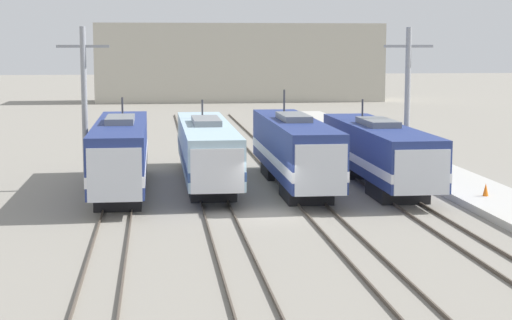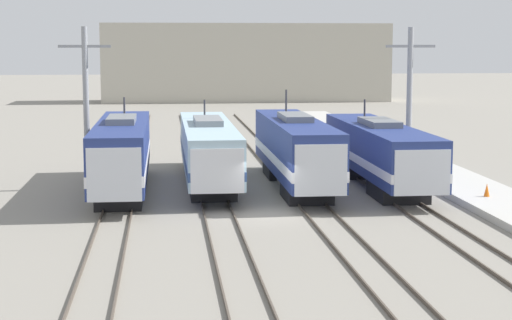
% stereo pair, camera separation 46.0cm
% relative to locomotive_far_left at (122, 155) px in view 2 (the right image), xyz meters
% --- Properties ---
extents(ground_plane, '(400.00, 400.00, 0.00)m').
position_rel_locomotive_far_left_xyz_m(ground_plane, '(7.45, -6.87, -2.22)').
color(ground_plane, gray).
extents(rail_pair_far_left, '(1.50, 120.00, 0.15)m').
position_rel_locomotive_far_left_xyz_m(rail_pair_far_left, '(0.00, -6.87, -2.14)').
color(rail_pair_far_left, '#4C4238').
rests_on(rail_pair_far_left, ground_plane).
extents(rail_pair_center_left, '(1.51, 120.00, 0.15)m').
position_rel_locomotive_far_left_xyz_m(rail_pair_center_left, '(4.97, -6.87, -2.14)').
color(rail_pair_center_left, '#4C4238').
rests_on(rail_pair_center_left, ground_plane).
extents(rail_pair_center_right, '(1.51, 120.00, 0.15)m').
position_rel_locomotive_far_left_xyz_m(rail_pair_center_right, '(9.93, -6.87, -2.14)').
color(rail_pair_center_right, '#4C4238').
rests_on(rail_pair_center_right, ground_plane).
extents(rail_pair_far_right, '(1.50, 120.00, 0.15)m').
position_rel_locomotive_far_left_xyz_m(rail_pair_far_right, '(14.90, -6.87, -2.14)').
color(rail_pair_far_right, '#4C4238').
rests_on(rail_pair_far_right, ground_plane).
extents(locomotive_far_left, '(2.83, 16.39, 5.16)m').
position_rel_locomotive_far_left_xyz_m(locomotive_far_left, '(0.00, 0.00, 0.00)').
color(locomotive_far_left, black).
rests_on(locomotive_far_left, ground_plane).
extents(locomotive_center_left, '(2.95, 18.21, 4.79)m').
position_rel_locomotive_far_left_xyz_m(locomotive_center_left, '(4.97, 2.70, -0.17)').
color(locomotive_center_left, '#232326').
rests_on(locomotive_center_left, ground_plane).
extents(locomotive_center_right, '(2.86, 16.76, 5.52)m').
position_rel_locomotive_far_left_xyz_m(locomotive_center_right, '(9.93, 0.73, -0.01)').
color(locomotive_center_right, black).
rests_on(locomotive_center_right, ground_plane).
extents(locomotive_far_right, '(3.09, 17.16, 4.89)m').
position_rel_locomotive_far_left_xyz_m(locomotive_far_right, '(14.90, 0.52, -0.17)').
color(locomotive_far_right, black).
rests_on(locomotive_far_right, ground_plane).
extents(catenary_tower_left, '(2.96, 0.33, 9.32)m').
position_rel_locomotive_far_left_xyz_m(catenary_tower_left, '(-2.06, 1.86, 2.68)').
color(catenary_tower_left, gray).
rests_on(catenary_tower_left, ground_plane).
extents(catenary_tower_right, '(2.96, 0.33, 9.32)m').
position_rel_locomotive_far_left_xyz_m(catenary_tower_right, '(16.91, 1.86, 2.68)').
color(catenary_tower_right, gray).
rests_on(catenary_tower_right, ground_plane).
extents(platform, '(4.00, 120.00, 0.37)m').
position_rel_locomotive_far_left_xyz_m(platform, '(19.61, -6.87, -2.03)').
color(platform, '#B7B5AD').
rests_on(platform, ground_plane).
extents(traffic_cone, '(0.31, 0.31, 0.69)m').
position_rel_locomotive_far_left_xyz_m(traffic_cone, '(19.21, -5.00, -1.50)').
color(traffic_cone, orange).
rests_on(traffic_cone, platform).
extents(depot_building, '(41.63, 8.96, 11.30)m').
position_rel_locomotive_far_left_xyz_m(depot_building, '(14.41, 78.03, 3.43)').
color(depot_building, '#B2AD9E').
rests_on(depot_building, ground_plane).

